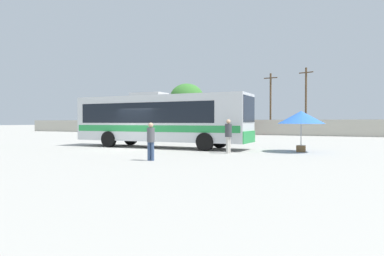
{
  "coord_description": "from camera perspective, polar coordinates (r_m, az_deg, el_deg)",
  "views": [
    {
      "loc": [
        12.58,
        -16.9,
        1.65
      ],
      "look_at": [
        2.03,
        4.34,
        1.23
      ],
      "focal_mm": 31.68,
      "sensor_mm": 36.0,
      "label": 1
    }
  ],
  "objects": [
    {
      "name": "ground_plane",
      "position": [
        29.74,
        1.36,
        -2.15
      ],
      "size": [
        300.0,
        300.0,
        0.0
      ],
      "primitive_type": "plane",
      "color": "#A3A099"
    },
    {
      "name": "perimeter_wall",
      "position": [
        43.96,
        9.8,
        0.12
      ],
      "size": [
        80.0,
        0.3,
        1.93
      ],
      "primitive_type": "cube",
      "color": "#B2AD9E",
      "rests_on": "ground_plane"
    },
    {
      "name": "coach_bus_silver_green",
      "position": [
        21.99,
        -5.58,
        1.66
      ],
      "size": [
        11.75,
        2.96,
        3.55
      ],
      "color": "silver",
      "rests_on": "ground_plane"
    },
    {
      "name": "attendant_by_bus_door",
      "position": [
        17.88,
        6.14,
        -1.03
      ],
      "size": [
        0.41,
        0.41,
        1.79
      ],
      "color": "#B7B2A8",
      "rests_on": "ground_plane"
    },
    {
      "name": "passenger_waiting_on_apron",
      "position": [
        14.53,
        -6.95,
        -1.88
      ],
      "size": [
        0.39,
        0.39,
        1.62
      ],
      "color": "#33476B",
      "rests_on": "ground_plane"
    },
    {
      "name": "vendor_umbrella_near_gate_blue",
      "position": [
        19.49,
        17.9,
        1.64
      ],
      "size": [
        2.54,
        2.54,
        2.25
      ],
      "color": "gray",
      "rests_on": "ground_plane"
    },
    {
      "name": "parked_car_leftmost_red",
      "position": [
        46.55,
        -7.93,
        -0.05
      ],
      "size": [
        4.59,
        1.99,
        1.46
      ],
      "color": "red",
      "rests_on": "ground_plane"
    },
    {
      "name": "parked_car_second_white",
      "position": [
        43.27,
        -0.43,
        -0.15
      ],
      "size": [
        4.39,
        2.03,
        1.42
      ],
      "color": "silver",
      "rests_on": "ground_plane"
    },
    {
      "name": "parked_car_third_red",
      "position": [
        41.24,
        6.67,
        -0.17
      ],
      "size": [
        4.32,
        2.24,
        1.5
      ],
      "color": "red",
      "rests_on": "ground_plane"
    },
    {
      "name": "utility_pole_near",
      "position": [
        44.11,
        18.63,
        4.49
      ],
      "size": [
        1.76,
        0.63,
        8.33
      ],
      "color": "#4C3823",
      "rests_on": "ground_plane"
    },
    {
      "name": "utility_pole_far",
      "position": [
        45.65,
        13.08,
        4.19
      ],
      "size": [
        1.8,
        0.3,
        8.01
      ],
      "color": "#4C3823",
      "rests_on": "ground_plane"
    },
    {
      "name": "roadside_tree_left",
      "position": [
        57.81,
        -6.19,
        3.43
      ],
      "size": [
        4.0,
        4.0,
        5.79
      ],
      "color": "brown",
      "rests_on": "ground_plane"
    },
    {
      "name": "roadside_tree_midleft",
      "position": [
        52.29,
        -0.88,
        5.06
      ],
      "size": [
        5.21,
        5.21,
        7.54
      ],
      "color": "brown",
      "rests_on": "ground_plane"
    }
  ]
}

